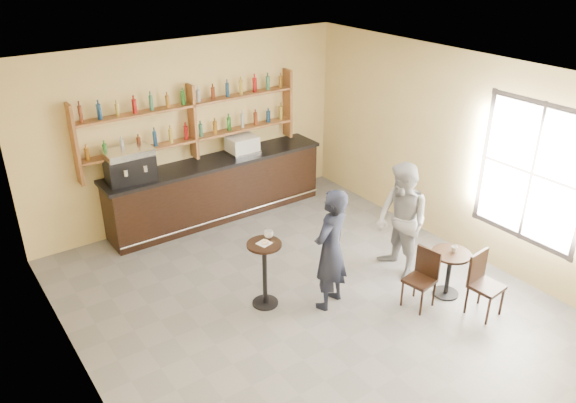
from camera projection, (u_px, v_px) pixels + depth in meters
floor at (309, 304)px, 7.96m from camera, size 7.00×7.00×0.00m
ceiling at (313, 81)px, 6.56m from camera, size 7.00×7.00×0.00m
wall_back at (190, 132)px, 9.84m from camera, size 7.00×0.00×7.00m
wall_front at (564, 353)px, 4.69m from camera, size 7.00×0.00×7.00m
wall_left at (77, 278)px, 5.71m from camera, size 0.00×7.00×7.00m
wall_right at (463, 155)px, 8.82m from camera, size 0.00×7.00×7.00m
window_pane at (532, 174)px, 7.89m from camera, size 0.00×2.00×2.00m
window_frame at (532, 174)px, 7.89m from camera, size 0.04×1.70×2.10m
shelf_unit at (193, 122)px, 9.65m from camera, size 4.00×0.26×1.40m
liquor_bottles at (192, 112)px, 9.58m from camera, size 3.68×0.10×1.00m
bar_counter at (217, 189)px, 10.18m from camera, size 4.11×0.80×1.11m
espresso_machine at (130, 165)px, 9.02m from camera, size 0.79×0.54×0.54m
pastry_case at (242, 145)px, 10.16m from camera, size 0.56×0.46×0.32m
pedestal_table at (265, 274)px, 7.76m from camera, size 0.63×0.63×0.99m
napkin at (264, 243)px, 7.55m from camera, size 0.20×0.20×0.00m
donut at (265, 242)px, 7.54m from camera, size 0.14×0.14×0.04m
cup_pedestal at (269, 234)px, 7.67m from camera, size 0.16×0.16×0.10m
man_main at (331, 250)px, 7.60m from camera, size 0.76×0.63×1.77m
cafe_table at (448, 274)px, 8.04m from camera, size 0.67×0.67×0.70m
cup_cafe at (454, 249)px, 7.89m from camera, size 0.12×0.12×0.08m
chair_west at (420, 280)px, 7.75m from camera, size 0.43×0.43×0.86m
chair_south at (487, 286)px, 7.57m from camera, size 0.43×0.43×0.91m
patron_second at (402, 221)px, 8.31m from camera, size 0.80×0.96×1.79m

